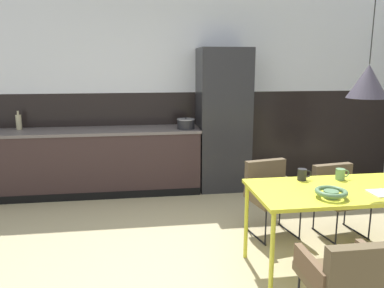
# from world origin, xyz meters

# --- Properties ---
(ground_plane) EXTENTS (8.99, 8.99, 0.00)m
(ground_plane) POSITION_xyz_m (0.00, 0.00, 0.00)
(ground_plane) COLOR tan
(back_wall_splashback_dark) EXTENTS (6.91, 0.12, 1.37)m
(back_wall_splashback_dark) POSITION_xyz_m (0.00, 2.85, 0.68)
(back_wall_splashback_dark) COLOR black
(back_wall_splashback_dark) RESTS_ON ground
(back_wall_panel_upper) EXTENTS (6.91, 0.12, 1.37)m
(back_wall_panel_upper) POSITION_xyz_m (0.00, 2.85, 2.05)
(back_wall_panel_upper) COLOR silver
(back_wall_panel_upper) RESTS_ON back_wall_splashback_dark
(kitchen_counter) EXTENTS (3.51, 0.63, 0.90)m
(kitchen_counter) POSITION_xyz_m (-1.57, 2.49, 0.45)
(kitchen_counter) COLOR #312322
(kitchen_counter) RESTS_ON ground
(refrigerator_column) EXTENTS (0.70, 0.60, 1.99)m
(refrigerator_column) POSITION_xyz_m (0.55, 2.49, 1.00)
(refrigerator_column) COLOR #232326
(refrigerator_column) RESTS_ON ground
(dining_table) EXTENTS (1.74, 0.76, 0.75)m
(dining_table) POSITION_xyz_m (1.14, 0.07, 0.71)
(dining_table) COLOR gold
(dining_table) RESTS_ON ground
(armchair_corner_seat) EXTENTS (0.56, 0.55, 0.77)m
(armchair_corner_seat) POSITION_xyz_m (0.71, 0.91, 0.49)
(armchair_corner_seat) COLOR brown
(armchair_corner_seat) RESTS_ON ground
(armchair_near_window) EXTENTS (0.49, 0.47, 0.76)m
(armchair_near_window) POSITION_xyz_m (0.61, -0.79, 0.50)
(armchair_near_window) COLOR brown
(armchair_near_window) RESTS_ON ground
(armchair_far_side) EXTENTS (0.55, 0.53, 0.72)m
(armchair_far_side) POSITION_xyz_m (1.43, 0.81, 0.47)
(armchair_far_side) COLOR brown
(armchair_far_side) RESTS_ON ground
(fruit_bowl) EXTENTS (0.25, 0.25, 0.07)m
(fruit_bowl) POSITION_xyz_m (0.82, -0.13, 0.80)
(fruit_bowl) COLOR #4C704C
(fruit_bowl) RESTS_ON dining_table
(mug_short_terracotta) EXTENTS (0.13, 0.08, 0.10)m
(mug_short_terracotta) POSITION_xyz_m (1.14, 0.31, 0.80)
(mug_short_terracotta) COLOR #5B8456
(mug_short_terracotta) RESTS_ON dining_table
(mug_dark_espresso) EXTENTS (0.13, 0.08, 0.10)m
(mug_dark_espresso) POSITION_xyz_m (0.79, 0.34, 0.80)
(mug_dark_espresso) COLOR black
(mug_dark_espresso) RESTS_ON dining_table
(cooking_pot) EXTENTS (0.24, 0.24, 0.16)m
(cooking_pot) POSITION_xyz_m (0.00, 2.38, 0.97)
(cooking_pot) COLOR black
(cooking_pot) RESTS_ON kitchen_counter
(bottle_wine_green) EXTENTS (0.07, 0.07, 0.26)m
(bottle_wine_green) POSITION_xyz_m (-2.26, 2.65, 1.00)
(bottle_wine_green) COLOR tan
(bottle_wine_green) RESTS_ON kitchen_counter
(pendant_lamp_over_table_near) EXTENTS (0.31, 0.31, 1.18)m
(pendant_lamp_over_table_near) POSITION_xyz_m (1.14, 0.02, 1.64)
(pendant_lamp_over_table_near) COLOR black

